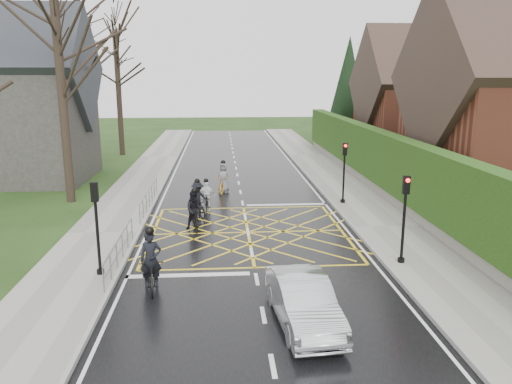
{
  "coord_description": "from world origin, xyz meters",
  "views": [
    {
      "loc": [
        -1.12,
        -20.13,
        6.48
      ],
      "look_at": [
        0.48,
        1.95,
        1.3
      ],
      "focal_mm": 35.0,
      "sensor_mm": 36.0,
      "label": 1
    }
  ],
  "objects": [
    {
      "name": "cyclist_front",
      "position": [
        -1.83,
        3.56,
        0.6
      ],
      "size": [
        0.88,
        1.63,
        1.63
      ],
      "rotation": [
        0.0,
        0.0,
        0.03
      ],
      "color": "black",
      "rests_on": "ground"
    },
    {
      "name": "traffic_light_se",
      "position": [
        5.1,
        -4.2,
        1.66
      ],
      "size": [
        0.24,
        0.31,
        3.21
      ],
      "rotation": [
        0.0,
        0.0,
        3.14
      ],
      "color": "black",
      "rests_on": "ground"
    },
    {
      "name": "road",
      "position": [
        0.0,
        0.0,
        0.01
      ],
      "size": [
        9.0,
        80.0,
        0.01
      ],
      "primitive_type": "cube",
      "color": "black",
      "rests_on": "ground"
    },
    {
      "name": "house_far",
      "position": [
        14.75,
        18.0,
        4.36
      ],
      "size": [
        9.8,
        8.8,
        10.3
      ],
      "color": "brown",
      "rests_on": "ground"
    },
    {
      "name": "traffic_light_ne",
      "position": [
        5.1,
        4.2,
        1.66
      ],
      "size": [
        0.24,
        0.31,
        3.21
      ],
      "rotation": [
        0.0,
        0.0,
        3.14
      ],
      "color": "black",
      "rests_on": "ground"
    },
    {
      "name": "ground",
      "position": [
        0.0,
        0.0,
        0.0
      ],
      "size": [
        120.0,
        120.0,
        0.0
      ],
      "primitive_type": "plane",
      "color": "black",
      "rests_on": "ground"
    },
    {
      "name": "sidewalk_left",
      "position": [
        -6.0,
        0.0,
        0.07
      ],
      "size": [
        3.0,
        80.0,
        0.15
      ],
      "primitive_type": "cube",
      "color": "gray",
      "rests_on": "ground"
    },
    {
      "name": "hedge",
      "position": [
        7.75,
        6.0,
        2.1
      ],
      "size": [
        0.9,
        38.0,
        2.8
      ],
      "primitive_type": "cube",
      "color": "#17320D",
      "rests_on": "stone_wall"
    },
    {
      "name": "cyclist_back",
      "position": [
        -2.25,
        0.62,
        0.69
      ],
      "size": [
        0.91,
        1.89,
        1.84
      ],
      "rotation": [
        0.0,
        0.0,
        0.15
      ],
      "color": "black",
      "rests_on": "ground"
    },
    {
      "name": "railing_south",
      "position": [
        -4.65,
        -3.5,
        0.78
      ],
      "size": [
        0.05,
        5.04,
        1.03
      ],
      "color": "slate",
      "rests_on": "ground"
    },
    {
      "name": "conifer",
      "position": [
        10.75,
        26.0,
        4.99
      ],
      "size": [
        4.6,
        4.6,
        10.0
      ],
      "color": "black",
      "rests_on": "ground"
    },
    {
      "name": "railing_north",
      "position": [
        -4.65,
        4.0,
        0.79
      ],
      "size": [
        0.05,
        6.04,
        1.03
      ],
      "color": "slate",
      "rests_on": "ground"
    },
    {
      "name": "church",
      "position": [
        -13.54,
        12.0,
        4.93
      ],
      "size": [
        8.8,
        7.8,
        11.0
      ],
      "color": "#2D2B28",
      "rests_on": "ground"
    },
    {
      "name": "stone_wall",
      "position": [
        7.75,
        6.0,
        0.35
      ],
      "size": [
        0.5,
        38.0,
        0.7
      ],
      "primitive_type": "cube",
      "color": "slate",
      "rests_on": "ground"
    },
    {
      "name": "tree_mid",
      "position": [
        -10.0,
        14.0,
        8.63
      ],
      "size": [
        10.08,
        10.08,
        12.48
      ],
      "color": "black",
      "rests_on": "ground"
    },
    {
      "name": "cyclist_rear",
      "position": [
        -3.32,
        -5.44,
        0.65
      ],
      "size": [
        1.06,
        2.15,
        1.99
      ],
      "rotation": [
        0.0,
        0.0,
        0.18
      ],
      "color": "black",
      "rests_on": "ground"
    },
    {
      "name": "tree_far",
      "position": [
        -9.3,
        22.0,
        7.19
      ],
      "size": [
        8.4,
        8.4,
        10.4
      ],
      "color": "black",
      "rests_on": "ground"
    },
    {
      "name": "tree_near",
      "position": [
        -9.0,
        6.0,
        7.91
      ],
      "size": [
        9.24,
        9.24,
        11.44
      ],
      "color": "black",
      "rests_on": "ground"
    },
    {
      "name": "traffic_light_sw",
      "position": [
        -5.1,
        -4.5,
        1.66
      ],
      "size": [
        0.24,
        0.31,
        3.21
      ],
      "color": "black",
      "rests_on": "ground"
    },
    {
      "name": "cyclist_lead",
      "position": [
        -0.97,
        7.51,
        0.64
      ],
      "size": [
        1.0,
        2.0,
        1.86
      ],
      "rotation": [
        0.0,
        0.0,
        -0.18
      ],
      "color": "#BE8317",
      "rests_on": "ground"
    },
    {
      "name": "sidewalk_right",
      "position": [
        6.0,
        0.0,
        0.07
      ],
      "size": [
        3.0,
        80.0,
        0.15
      ],
      "primitive_type": "cube",
      "color": "gray",
      "rests_on": "ground"
    },
    {
      "name": "car",
      "position": [
        1.02,
        -8.05,
        0.65
      ],
      "size": [
        1.72,
        4.05,
        1.3
      ],
      "primitive_type": "imported",
      "rotation": [
        0.0,
        0.0,
        0.09
      ],
      "color": "silver",
      "rests_on": "ground"
    },
    {
      "name": "cyclist_mid",
      "position": [
        -2.22,
        2.77,
        0.65
      ],
      "size": [
        1.33,
        1.94,
        1.79
      ],
      "rotation": [
        0.0,
        0.0,
        0.42
      ],
      "color": "black",
      "rests_on": "ground"
    }
  ]
}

